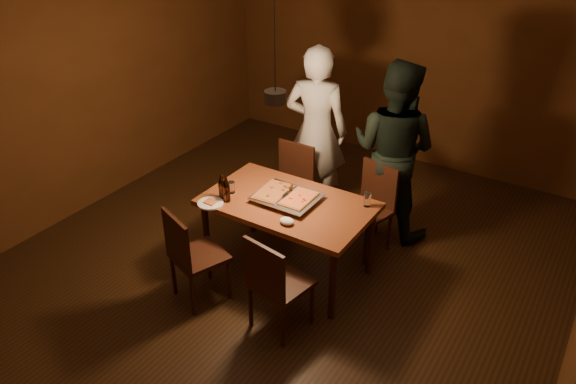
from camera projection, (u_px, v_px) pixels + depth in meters
The scene contains 19 objects.
room_shell at pixel (276, 137), 4.66m from camera, with size 6.00×6.00×6.00m.
dining_table at pixel (288, 209), 5.05m from camera, with size 1.50×0.90×0.75m.
chair_far_left at pixel (291, 178), 5.86m from camera, with size 0.43×0.43×0.49m.
chair_far_right at pixel (372, 200), 5.47m from camera, with size 0.51×0.51×0.49m.
chair_near_left at pixel (189, 249), 4.74m from camera, with size 0.54×0.54×0.49m.
chair_near_right at pixel (274, 278), 4.41m from camera, with size 0.49×0.49×0.49m.
pizza_tray at pixel (287, 198), 5.02m from camera, with size 0.55×0.45×0.05m, color silver.
pizza_meat at pixel (273, 191), 5.07m from camera, with size 0.24×0.39×0.02m, color maroon.
pizza_cheese at pixel (299, 198), 4.95m from camera, with size 0.23×0.36×0.02m, color gold.
spatula at pixel (288, 194), 5.01m from camera, with size 0.09×0.24×0.04m, color silver, non-canonical shape.
beer_bottle_a at pixel (222, 186), 5.02m from camera, with size 0.06×0.06×0.24m.
beer_bottle_b at pixel (226, 189), 4.97m from camera, with size 0.06×0.06×0.24m.
water_glass_left at pixel (231, 187), 5.14m from camera, with size 0.07×0.07×0.11m, color silver.
water_glass_right at pixel (367, 200), 4.92m from camera, with size 0.06×0.06×0.13m, color silver.
plate_slice at pixel (210, 203), 4.98m from camera, with size 0.23×0.23×0.03m.
napkin at pixel (287, 221), 4.69m from camera, with size 0.13×0.10×0.05m, color white.
diner_white at pixel (316, 131), 5.96m from camera, with size 0.67×0.44×1.85m, color silver.
diner_dark at pixel (393, 150), 5.57m from camera, with size 0.89×0.69×1.83m, color black.
pendant_lamp at pixel (275, 96), 4.48m from camera, with size 0.18×0.18×1.10m.
Camera 1 is at (2.38, -3.55, 3.30)m, focal length 35.00 mm.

